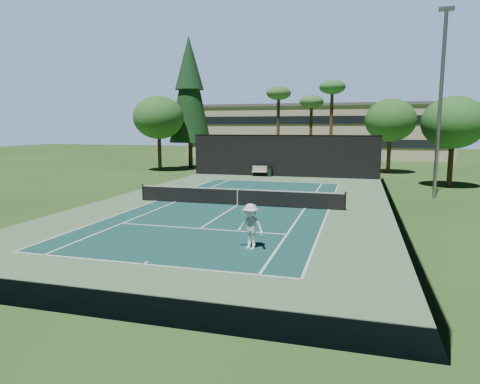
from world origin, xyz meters
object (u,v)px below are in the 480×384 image
Objects in this scene: tennis_net at (237,196)px; park_bench at (260,171)px; tennis_ball_b at (203,195)px; tennis_ball_a at (29,254)px; tennis_ball_d at (226,190)px; tennis_ball_c at (284,196)px; trash_bin at (269,172)px; player at (251,226)px.

tennis_net reaches higher than park_bench.
park_bench reaches higher than tennis_ball_b.
park_bench reaches higher than tennis_ball_a.
tennis_ball_d is (2.18, 17.59, -0.01)m from tennis_ball_a.
tennis_ball_a is at bearing -111.04° from tennis_net.
tennis_net is at bearing -66.02° from tennis_ball_d.
tennis_ball_c reaches higher than tennis_ball_d.
trash_bin is at bearing 83.09° from tennis_ball_a.
player is 27.16× the size of tennis_ball_b.
tennis_net is 175.04× the size of tennis_ball_c.
tennis_net is 7.18× the size of player.
trash_bin is (-4.36, 24.72, -0.42)m from player.
tennis_ball_b is at bearing -98.87° from trash_bin.
trash_bin is at bearing 6.96° from park_bench.
trash_bin is (-1.27, 15.74, -0.08)m from tennis_net.
tennis_ball_b is 0.04× the size of park_bench.
park_bench is at bearing 118.30° from player.
tennis_ball_b is 1.02× the size of tennis_ball_d.
tennis_net reaches higher than tennis_ball_d.
tennis_ball_a is at bearing -95.02° from park_bench.
tennis_ball_d is (-4.66, 1.53, -0.00)m from tennis_ball_c.
player is at bearing -86.06° from tennis_ball_c.
tennis_ball_a is 1.16× the size of tennis_ball_d.
tennis_ball_a is at bearing -95.20° from tennis_ball_b.
tennis_net is at bearing -81.97° from park_bench.
player is 25.17m from park_bench.
tennis_net is 15.79m from trash_bin.
park_bench is at bearing 88.55° from tennis_ball_d.
player reaches higher than park_bench.
tennis_ball_a is 1.14× the size of tennis_ball_b.
tennis_ball_b is at bearing 138.96° from tennis_net.
player reaches higher than tennis_ball_a.
tennis_ball_c is 0.08× the size of trash_bin.
tennis_net is at bearing -85.39° from trash_bin.
tennis_ball_c is at bearing -69.25° from park_bench.
trash_bin reaches higher than tennis_ball_a.
trash_bin is (1.19, 10.21, 0.45)m from tennis_ball_d.
tennis_ball_d is 10.11m from park_bench.
tennis_ball_c is (5.48, 1.15, 0.00)m from tennis_ball_b.
park_bench is 1.59× the size of trash_bin.
player is 8.37m from tennis_ball_a.
tennis_ball_d is at bearing -96.65° from trash_bin.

